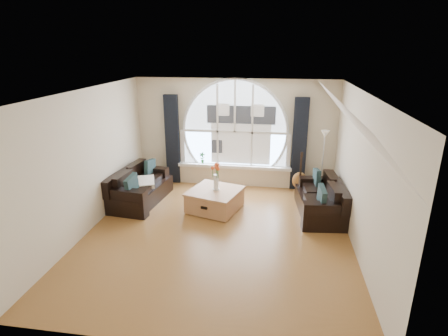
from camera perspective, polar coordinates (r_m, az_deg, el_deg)
ground at (r=7.04m, az=-1.11°, el=-10.49°), size 5.00×5.50×0.01m
ceiling at (r=6.18m, az=-1.27°, el=11.90°), size 5.00×5.50×0.01m
wall_back at (r=9.10m, az=1.74°, el=5.51°), size 5.00×0.01×2.70m
wall_front at (r=4.04m, az=-7.92°, el=-12.58°), size 5.00×0.01×2.70m
wall_left at (r=7.32m, az=-20.87°, el=0.92°), size 0.01×5.50×2.70m
wall_right at (r=6.56m, az=20.88°, el=-1.08°), size 0.01×5.50×2.70m
attic_slope at (r=6.25m, az=19.24°, el=7.70°), size 0.92×5.50×0.72m
arched_window at (r=9.01m, az=1.74°, el=7.17°), size 2.60×0.06×2.15m
window_sill at (r=9.24m, az=1.62°, el=0.29°), size 2.90×0.22×0.08m
window_frame at (r=8.99m, az=1.71°, el=7.13°), size 2.76×0.08×2.15m
neighbor_house at (r=9.01m, az=2.67°, el=6.34°), size 1.70×0.02×1.50m
curtain_left at (r=9.36m, az=-8.16°, el=4.44°), size 0.35×0.12×2.30m
curtain_right at (r=8.99m, az=11.83°, el=3.63°), size 0.35×0.12×2.30m
sofa_left at (r=8.49m, az=-13.14°, el=-2.70°), size 1.07×1.83×0.77m
sofa_right at (r=7.93m, az=15.04°, el=-4.43°), size 1.01×1.75×0.75m
coffee_chest at (r=7.93m, az=-1.44°, el=-4.94°), size 1.28×1.28×0.50m
throw_blanket at (r=8.39m, az=-12.86°, el=-2.22°), size 0.71×0.71×0.10m
vase_flowers at (r=7.72m, az=-1.28°, el=-0.80°), size 0.24×0.24×0.70m
floor_lamp at (r=8.82m, az=15.31°, el=0.68°), size 0.24×0.24×1.60m
guitar at (r=8.96m, az=11.97°, el=-0.58°), size 0.36×0.24×1.06m
potted_plant at (r=9.31m, az=-3.46°, el=1.62°), size 0.16×0.12×0.29m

